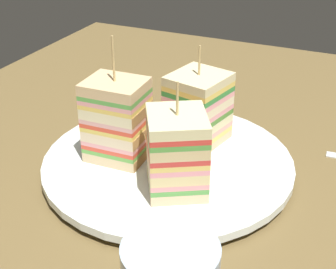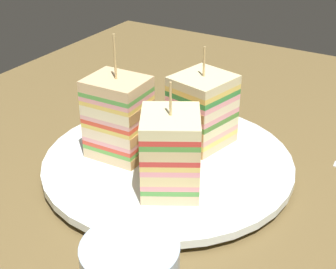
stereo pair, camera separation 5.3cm
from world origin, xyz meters
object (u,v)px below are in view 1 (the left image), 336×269
Objects in this scene: sandwich_wedge_2 at (177,152)px; chip_pile at (183,148)px; plate at (168,164)px; sandwich_wedge_0 at (198,109)px; sandwich_wedge_1 at (117,120)px.

chip_pile is (5.96, 1.83, -3.17)cm from sandwich_wedge_2.
sandwich_wedge_2 is at bearing -146.85° from plate.
sandwich_wedge_0 reaches higher than plate.
sandwich_wedge_0 is at bearing -14.04° from plate.
plate is at bearing 142.54° from chip_pile.
sandwich_wedge_1 is 7.85cm from chip_pile.
chip_pile is at bearing -12.53° from sandwich_wedge_2.
sandwich_wedge_0 is 9.87cm from sandwich_wedge_2.
sandwich_wedge_1 is 1.92× the size of chip_pile.
chip_pile reaches higher than plate.
sandwich_wedge_1 is (-6.94, 6.42, 0.41)cm from sandwich_wedge_0.
plate is 7.07cm from sandwich_wedge_2.
sandwich_wedge_1 is at bearing 41.20° from sandwich_wedge_2.
sandwich_wedge_2 is 6.99cm from chip_pile.
chip_pile is at bearing -37.46° from plate.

